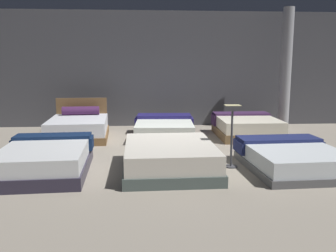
# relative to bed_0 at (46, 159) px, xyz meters

# --- Properties ---
(ground_plane) EXTENTS (18.00, 18.00, 0.02)m
(ground_plane) POSITION_rel_bed_0_xyz_m (2.23, 1.45, -0.25)
(ground_plane) COLOR gray
(showroom_back_wall) EXTENTS (18.00, 0.06, 3.50)m
(showroom_back_wall) POSITION_rel_bed_0_xyz_m (2.23, 4.90, 1.51)
(showroom_back_wall) COLOR #47474C
(showroom_back_wall) RESTS_ON ground_plane
(bed_0) EXTENTS (1.59, 2.15, 0.54)m
(bed_0) POSITION_rel_bed_0_xyz_m (0.00, 0.00, 0.00)
(bed_0) COLOR #2B2737
(bed_0) RESTS_ON ground_plane
(bed_1) EXTENTS (1.65, 2.10, 0.50)m
(bed_1) POSITION_rel_bed_0_xyz_m (2.18, -0.02, 0.00)
(bed_1) COLOR #495754
(bed_1) RESTS_ON ground_plane
(bed_2) EXTENTS (1.71, 2.06, 0.47)m
(bed_2) POSITION_rel_bed_0_xyz_m (4.42, -0.07, -0.04)
(bed_2) COLOR #58585B
(bed_2) RESTS_ON ground_plane
(bed_3) EXTENTS (1.60, 2.04, 0.97)m
(bed_3) POSITION_rel_bed_0_xyz_m (0.04, 3.04, 0.03)
(bed_3) COLOR brown
(bed_3) RESTS_ON ground_plane
(bed_4) EXTENTS (1.66, 2.14, 0.52)m
(bed_4) POSITION_rel_bed_0_xyz_m (2.26, 3.01, -0.02)
(bed_4) COLOR brown
(bed_4) RESTS_ON ground_plane
(bed_5) EXTENTS (1.62, 1.94, 0.56)m
(bed_5) POSITION_rel_bed_0_xyz_m (4.46, 2.97, 0.01)
(bed_5) COLOR brown
(bed_5) RESTS_ON ground_plane
(price_sign) EXTENTS (0.28, 0.24, 1.16)m
(price_sign) POSITION_rel_bed_0_xyz_m (3.34, 0.13, 0.21)
(price_sign) COLOR #3F3F44
(price_sign) RESTS_ON ground_plane
(support_pillar) EXTENTS (0.31, 0.31, 3.50)m
(support_pillar) POSITION_rel_bed_0_xyz_m (5.87, 4.00, 1.51)
(support_pillar) COLOR #99999E
(support_pillar) RESTS_ON ground_plane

